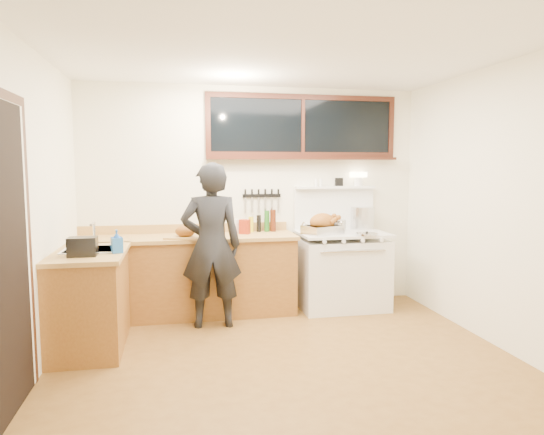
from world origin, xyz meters
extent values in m
cube|color=brown|center=(0.00, 0.00, -0.01)|extent=(4.00, 3.50, 0.02)
cube|color=white|center=(0.00, 1.77, 1.30)|extent=(4.00, 0.05, 2.60)
cube|color=white|center=(0.00, -1.77, 1.30)|extent=(4.00, 0.05, 2.60)
cube|color=white|center=(-2.02, 0.00, 1.30)|extent=(0.05, 3.50, 2.60)
cube|color=white|center=(2.02, 0.00, 1.30)|extent=(0.05, 3.50, 2.60)
cube|color=white|center=(0.00, 0.00, 2.62)|extent=(4.00, 3.50, 0.05)
cube|color=brown|center=(-0.80, 1.45, 0.43)|extent=(2.40, 0.60, 0.86)
cube|color=#B98C49|center=(-0.80, 1.44, 0.88)|extent=(2.44, 0.64, 0.04)
cube|color=#B98C49|center=(-0.80, 1.74, 0.95)|extent=(2.40, 0.03, 0.10)
sphere|color=#B78C38|center=(-1.80, 1.17, 0.70)|extent=(0.03, 0.03, 0.03)
sphere|color=#B78C38|center=(-1.30, 1.17, 0.70)|extent=(0.03, 0.03, 0.03)
sphere|color=#B78C38|center=(-0.80, 1.17, 0.70)|extent=(0.03, 0.03, 0.03)
sphere|color=#B78C38|center=(-0.30, 1.17, 0.70)|extent=(0.03, 0.03, 0.03)
sphere|color=#B78C38|center=(0.15, 1.17, 0.70)|extent=(0.03, 0.03, 0.03)
cube|color=brown|center=(-1.70, 0.62, 0.43)|extent=(0.60, 1.05, 0.86)
cube|color=#B98C49|center=(-1.69, 0.62, 0.88)|extent=(0.64, 1.09, 0.04)
cube|color=white|center=(-1.68, 0.70, 0.84)|extent=(0.45, 0.40, 0.14)
cube|color=white|center=(-1.68, 0.70, 0.91)|extent=(0.50, 0.45, 0.01)
cylinder|color=silver|center=(-1.68, 0.88, 1.02)|extent=(0.02, 0.02, 0.24)
cylinder|color=silver|center=(-1.68, 0.80, 1.13)|extent=(0.02, 0.18, 0.02)
cube|color=white|center=(1.00, 1.40, 0.41)|extent=(1.00, 0.70, 0.82)
cube|color=white|center=(1.00, 1.40, 0.89)|extent=(1.02, 0.72, 0.03)
cube|color=white|center=(1.00, 1.06, 0.52)|extent=(0.88, 0.02, 0.46)
cylinder|color=silver|center=(1.00, 1.03, 0.74)|extent=(0.75, 0.02, 0.02)
cylinder|color=white|center=(0.67, 1.04, 0.85)|extent=(0.04, 0.03, 0.04)
cylinder|color=white|center=(0.89, 1.04, 0.85)|extent=(0.04, 0.03, 0.04)
cylinder|color=white|center=(1.11, 1.04, 0.85)|extent=(0.04, 0.03, 0.04)
cylinder|color=white|center=(1.33, 1.04, 0.85)|extent=(0.04, 0.03, 0.04)
cube|color=white|center=(1.00, 1.72, 1.15)|extent=(1.00, 0.05, 0.50)
cube|color=white|center=(1.00, 1.69, 1.41)|extent=(1.00, 0.12, 0.03)
cylinder|color=white|center=(1.30, 1.69, 1.48)|extent=(0.11, 0.11, 0.11)
cube|color=#FFE5B2|center=(1.30, 1.69, 1.57)|extent=(0.19, 0.09, 0.06)
cube|color=black|center=(1.05, 1.69, 1.48)|extent=(0.09, 0.05, 0.10)
cylinder|color=white|center=(0.82, 1.69, 1.47)|extent=(0.04, 0.04, 0.09)
cylinder|color=white|center=(0.76, 1.69, 1.47)|extent=(0.04, 0.04, 0.09)
cube|color=black|center=(0.60, 1.73, 2.15)|extent=(2.20, 0.01, 0.62)
cube|color=black|center=(0.60, 1.73, 2.49)|extent=(2.32, 0.04, 0.06)
cube|color=black|center=(0.60, 1.73, 1.81)|extent=(2.32, 0.04, 0.06)
cube|color=black|center=(-0.53, 1.73, 2.15)|extent=(0.06, 0.04, 0.62)
cube|color=black|center=(1.73, 1.73, 2.15)|extent=(0.06, 0.04, 0.62)
cube|color=black|center=(0.60, 1.73, 2.15)|extent=(0.04, 0.04, 0.62)
cube|color=black|center=(0.60, 1.68, 1.76)|extent=(2.32, 0.13, 0.03)
cube|color=black|center=(-1.99, -0.55, 1.05)|extent=(0.01, 0.86, 2.10)
cube|color=black|center=(-1.99, -0.07, 1.05)|extent=(0.01, 0.07, 2.10)
cube|color=black|center=(0.10, 1.74, 1.32)|extent=(0.46, 0.02, 0.04)
cube|color=silver|center=(-0.10, 1.72, 1.21)|extent=(0.02, 0.00, 0.18)
cube|color=black|center=(-0.10, 1.72, 1.35)|extent=(0.02, 0.02, 0.10)
cube|color=silver|center=(-0.02, 1.72, 1.21)|extent=(0.02, 0.00, 0.18)
cube|color=black|center=(-0.02, 1.72, 1.35)|extent=(0.02, 0.02, 0.10)
cube|color=silver|center=(0.06, 1.72, 1.21)|extent=(0.02, 0.00, 0.18)
cube|color=black|center=(0.06, 1.72, 1.35)|extent=(0.02, 0.02, 0.10)
cube|color=silver|center=(0.14, 1.72, 1.21)|extent=(0.03, 0.00, 0.18)
cube|color=black|center=(0.14, 1.72, 1.35)|extent=(0.02, 0.02, 0.10)
cube|color=silver|center=(0.22, 1.72, 1.21)|extent=(0.03, 0.00, 0.18)
cube|color=black|center=(0.22, 1.72, 1.35)|extent=(0.02, 0.02, 0.10)
cube|color=silver|center=(0.30, 1.72, 1.21)|extent=(0.03, 0.00, 0.18)
cube|color=black|center=(0.30, 1.72, 1.35)|extent=(0.02, 0.02, 0.10)
imported|color=black|center=(-0.56, 1.01, 0.85)|extent=(0.63, 0.42, 1.71)
imported|color=blue|center=(-1.43, 0.49, 1.00)|extent=(0.12, 0.12, 0.21)
cube|color=black|center=(-1.70, 0.38, 0.98)|extent=(0.24, 0.17, 0.16)
cube|color=#B98C49|center=(-0.82, 1.27, 0.91)|extent=(0.46, 0.40, 0.02)
ellipsoid|color=brown|center=(-0.82, 1.27, 0.97)|extent=(0.25, 0.21, 0.13)
sphere|color=brown|center=(-0.72, 1.32, 1.00)|extent=(0.05, 0.05, 0.05)
sphere|color=brown|center=(-0.72, 1.22, 1.00)|extent=(0.05, 0.05, 0.05)
cube|color=silver|center=(0.72, 1.30, 0.95)|extent=(0.49, 0.43, 0.10)
cube|color=#3F3F42|center=(0.72, 1.30, 0.98)|extent=(0.43, 0.37, 0.03)
torus|color=silver|center=(0.51, 1.30, 1.00)|extent=(0.05, 0.09, 0.10)
torus|color=silver|center=(0.93, 1.30, 1.00)|extent=(0.05, 0.09, 0.10)
ellipsoid|color=brown|center=(0.72, 1.30, 1.04)|extent=(0.38, 0.34, 0.20)
cylinder|color=brown|center=(0.83, 1.23, 1.06)|extent=(0.12, 0.09, 0.09)
sphere|color=brown|center=(0.89, 1.23, 1.09)|extent=(0.06, 0.06, 0.06)
cylinder|color=brown|center=(0.83, 1.38, 1.06)|extent=(0.12, 0.09, 0.09)
sphere|color=brown|center=(0.89, 1.38, 1.09)|extent=(0.06, 0.06, 0.06)
cylinder|color=silver|center=(1.35, 1.65, 1.04)|extent=(0.34, 0.34, 0.27)
cylinder|color=silver|center=(0.99, 1.52, 0.97)|extent=(0.21, 0.21, 0.13)
cylinder|color=black|center=(1.01, 1.63, 1.02)|extent=(0.05, 0.18, 0.02)
cylinder|color=silver|center=(1.19, 1.12, 0.91)|extent=(0.32, 0.32, 0.02)
sphere|color=black|center=(1.19, 1.12, 0.93)|extent=(0.03, 0.03, 0.03)
cube|color=#9C2911|center=(-0.14, 1.48, 0.98)|extent=(0.14, 0.13, 0.17)
cylinder|color=white|center=(-0.23, 1.58, 0.98)|extent=(0.10, 0.10, 0.16)
cylinder|color=black|center=(-0.05, 1.63, 0.99)|extent=(0.06, 0.06, 0.18)
cylinder|color=black|center=(0.05, 1.63, 1.00)|extent=(0.05, 0.05, 0.20)
cylinder|color=black|center=(0.14, 1.63, 1.02)|extent=(0.06, 0.06, 0.25)
cylinder|color=black|center=(0.22, 1.63, 1.03)|extent=(0.07, 0.07, 0.26)
camera|label=1|loc=(-0.90, -3.96, 1.67)|focal=32.00mm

